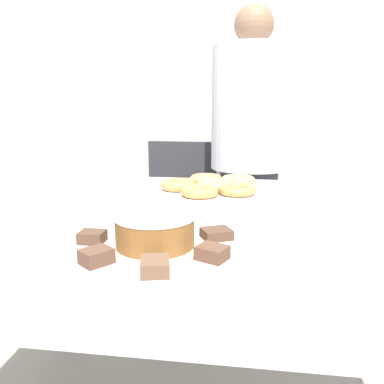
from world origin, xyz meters
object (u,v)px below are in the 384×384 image
at_px(plate_cake, 155,248).
at_px(frosted_cake, 155,228).
at_px(plate_donuts, 214,191).
at_px(office_chair_left, 177,227).
at_px(person_standing, 250,159).

xyz_separation_m(plate_cake, frosted_cake, (0.00, 0.00, 0.04)).
relative_size(plate_cake, plate_donuts, 0.92).
distance_m(office_chair_left, plate_cake, 1.35).
bearing_deg(office_chair_left, plate_cake, -78.20).
bearing_deg(frosted_cake, plate_donuts, 82.30).
bearing_deg(person_standing, frosted_cake, -99.24).
height_order(plate_cake, plate_donuts, same).
xyz_separation_m(person_standing, plate_donuts, (-0.13, -0.71, -0.02)).
bearing_deg(person_standing, office_chair_left, 175.68).
xyz_separation_m(office_chair_left, frosted_cake, (0.19, -1.29, 0.41)).
relative_size(office_chair_left, plate_cake, 2.39).
distance_m(office_chair_left, frosted_cake, 1.36).
height_order(person_standing, office_chair_left, person_standing).
bearing_deg(plate_donuts, office_chair_left, 109.25).
height_order(office_chair_left, frosted_cake, office_chair_left).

